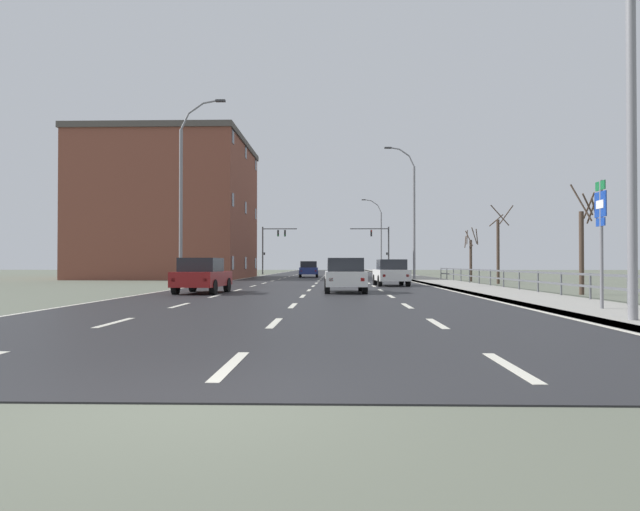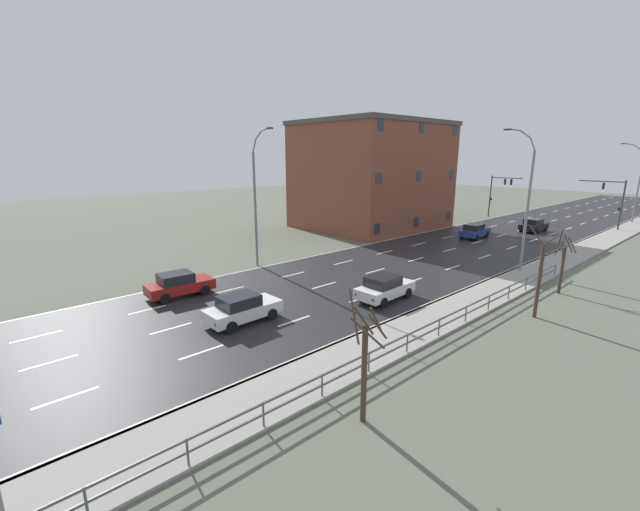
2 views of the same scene
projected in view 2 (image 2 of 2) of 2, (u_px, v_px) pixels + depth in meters
ground_plane at (465, 247)px, 40.31m from camera, size 160.00×160.00×0.12m
road_asphalt_strip at (516, 231)px, 48.05m from camera, size 14.00×120.00×0.03m
sidewalk_right at (599, 242)px, 41.93m from camera, size 3.00×120.00×0.12m
guardrail at (389, 349)px, 17.37m from camera, size 0.07×38.99×1.00m
street_lamp_midground at (526, 204)px, 30.15m from camera, size 2.48×0.24×10.79m
street_lamp_distant at (637, 185)px, 53.07m from camera, size 2.82×0.24×10.40m
street_lamp_left_bank at (256, 201)px, 31.80m from camera, size 2.66×0.24×10.80m
traffic_signal_right at (614, 197)px, 48.16m from camera, size 4.92×0.36×5.99m
traffic_signal_left at (498, 189)px, 57.81m from camera, size 4.41×0.36×5.96m
car_distant at (242, 308)px, 21.71m from camera, size 1.92×4.15×1.57m
car_far_right at (474, 231)px, 43.94m from camera, size 1.98×4.18×1.57m
car_far_left at (534, 225)px, 47.56m from camera, size 2.00×4.19×1.57m
car_near_right at (179, 284)px, 25.73m from camera, size 1.99×4.18×1.57m
car_near_left at (385, 287)px, 25.11m from camera, size 1.97×4.17×1.57m
brick_building at (371, 175)px, 50.07m from camera, size 14.19×16.44×12.79m
bare_tree_near at (365, 365)px, 13.19m from camera, size 1.34×1.37×4.68m
bare_tree_mid at (540, 276)px, 22.00m from camera, size 1.57×1.66×5.16m
bare_tree_far at (562, 265)px, 26.04m from camera, size 1.15×1.19×4.04m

